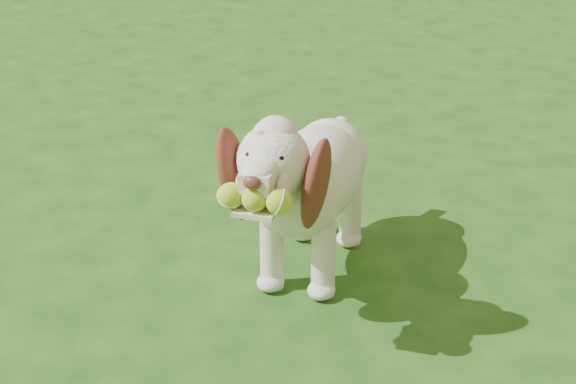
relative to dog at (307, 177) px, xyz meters
The scene contains 2 objects.
ground 0.52m from the dog, 30.16° to the left, with size 80.00×80.00×0.00m, color #184112.
dog is the anchor object (origin of this frame).
Camera 1 is at (1.33, -2.33, 1.54)m, focal length 55.00 mm.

